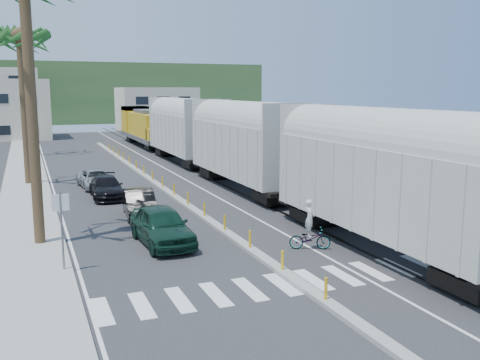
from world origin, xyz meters
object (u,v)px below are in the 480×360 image
Objects in this scene: car_lead at (162,225)px; car_second at (139,203)px; street_sign at (61,220)px; cyclist at (310,234)px.

car_second is (0.13, 5.42, -0.12)m from car_lead.
cyclist is at bearing -4.27° from street_sign.
cyclist is (9.69, -0.72, -1.32)m from street_sign.
car_lead is (4.18, 2.30, -1.15)m from street_sign.
car_second is at bearing 85.70° from car_lead.
car_lead is at bearing 28.88° from street_sign.
car_lead reaches higher than car_second.
cyclist is at bearing -31.73° from car_lead.
cyclist reaches higher than car_lead.
car_lead is at bearing 85.18° from cyclist.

